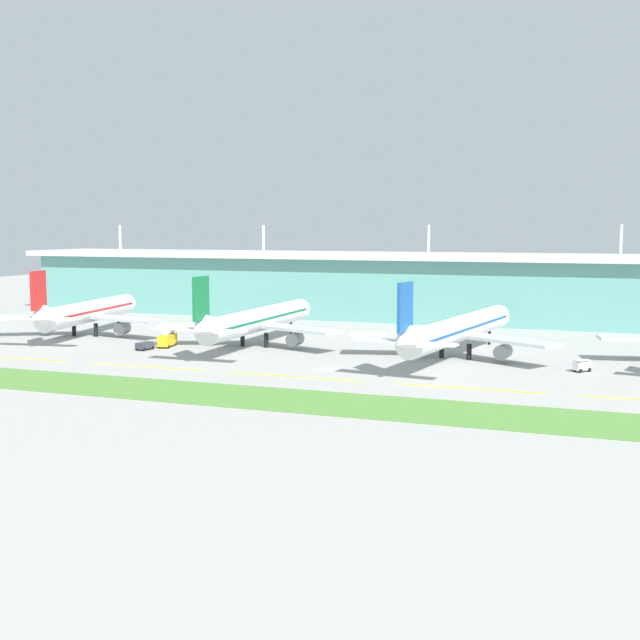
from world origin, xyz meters
TOP-DOWN VIEW (x-y plane):
  - ground_plane at (0.00, 0.00)m, footprint 600.00×600.00m
  - terminal_building at (-0.00, 98.42)m, footprint 288.00×34.00m
  - airliner_nearest at (-79.49, 27.93)m, footprint 48.16×58.61m
  - airliner_near_middle at (-27.75, 25.65)m, footprint 48.80×66.74m
  - airliner_far_middle at (22.58, 24.22)m, footprint 48.32×71.71m
  - taxiway_stripe_west at (-71.00, -10.55)m, footprint 28.00×0.70m
  - taxiway_stripe_mid_west at (-37.00, -10.55)m, footprint 28.00×0.70m
  - taxiway_stripe_centre at (-3.00, -10.55)m, footprint 28.00×0.70m
  - taxiway_stripe_mid_east at (31.00, -10.55)m, footprint 28.00×0.70m
  - grass_verge at (0.00, -31.40)m, footprint 300.00×18.00m
  - baggage_cart at (49.78, 14.95)m, footprint 3.73×3.90m
  - fuel_truck at (-47.94, 17.01)m, footprint 3.87×7.55m
  - pushback_tug at (-50.29, 10.40)m, footprint 3.07×4.71m

SIDE VIEW (x-z plane):
  - ground_plane at x=0.00m, z-range 0.00..0.00m
  - taxiway_stripe_west at x=-71.00m, z-range 0.00..0.04m
  - taxiway_stripe_mid_west at x=-37.00m, z-range 0.00..0.04m
  - taxiway_stripe_centre at x=-3.00m, z-range 0.00..0.04m
  - taxiway_stripe_mid_east at x=31.00m, z-range 0.00..0.04m
  - grass_verge at x=0.00m, z-range 0.00..0.10m
  - pushback_tug at x=-50.29m, z-range 0.18..2.03m
  - baggage_cart at x=49.78m, z-range 0.02..2.50m
  - fuel_truck at x=-47.94m, z-range -0.21..4.74m
  - airliner_nearest at x=-79.49m, z-range -3.01..15.89m
  - airliner_near_middle at x=-27.75m, z-range -3.00..15.90m
  - airliner_far_middle at x=22.58m, z-range -2.99..15.91m
  - terminal_building at x=0.00m, z-range -4.30..25.93m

